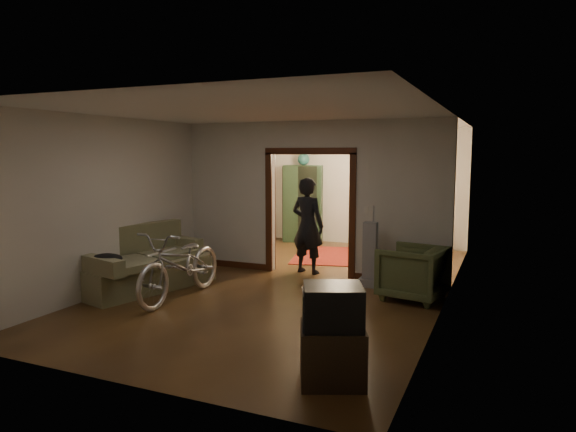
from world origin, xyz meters
The scene contains 24 objects.
floor centered at (0.00, 0.00, 0.00)m, with size 5.00×8.50×0.01m, color #3A2412.
ceiling centered at (0.00, 0.00, 2.80)m, with size 5.00×8.50×0.01m, color white.
wall_back centered at (0.00, 4.25, 1.40)m, with size 5.00×0.02×2.80m, color beige.
wall_left centered at (-2.50, 0.00, 1.40)m, with size 0.02×8.50×2.80m, color beige.
wall_right centered at (2.50, 0.00, 1.40)m, with size 0.02×8.50×2.80m, color beige.
partition_wall centered at (0.00, 0.75, 1.40)m, with size 5.00×0.14×2.80m, color beige.
door_casing centered at (0.00, 0.75, 1.10)m, with size 1.74×0.20×2.32m, color #3A1A0D.
far_window centered at (0.70, 4.21, 1.55)m, with size 0.98×0.06×1.28m, color black.
chandelier centered at (0.00, 2.50, 2.35)m, with size 0.24×0.24×0.24m, color #FFE0A5.
light_switch centered at (1.05, 0.68, 1.25)m, with size 0.08×0.01×0.12m, color silver.
sofa centered at (-2.15, -1.27, 0.51)m, with size 1.00×2.22×1.02m, color #686946.
rolled_paper centered at (-2.05, -0.97, 0.53)m, with size 0.10×0.10×0.77m, color beige.
jacket centered at (-2.10, -2.18, 0.68)m, with size 0.48×0.36×0.14m, color black.
bicycle centered at (-1.24, -1.55, 0.54)m, with size 0.72×2.06×1.08m, color silver.
armchair centered at (2.02, -0.18, 0.41)m, with size 0.89×0.91×0.83m, color #45502D.
tv_stand centered at (1.81, -3.40, 0.28)m, with size 0.61×0.56×0.56m, color black.
crt_tv centered at (1.81, -3.40, 0.72)m, with size 0.56×0.50×0.48m, color black.
vacuum centered at (1.23, 0.31, 0.55)m, with size 0.33×0.27×1.09m, color gray.
person centered at (-0.09, 0.82, 0.89)m, with size 0.65×0.43×1.78m, color black.
oriental_rug centered at (-0.18, 2.52, 0.01)m, with size 1.58×2.07×0.02m, color maroon.
locker centered at (-1.45, 4.04, 0.96)m, with size 0.96×0.54×1.93m, color #203622.
globe centered at (-1.45, 4.04, 1.94)m, with size 0.30×0.30×0.30m, color #1E5972.
desk centered at (1.22, 3.90, 0.33)m, with size 0.90×0.50×0.67m, color black.
desk_chair centered at (0.66, 3.12, 0.41)m, with size 0.36×0.36×0.82m, color black.
Camera 1 is at (3.30, -7.96, 2.21)m, focal length 32.00 mm.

